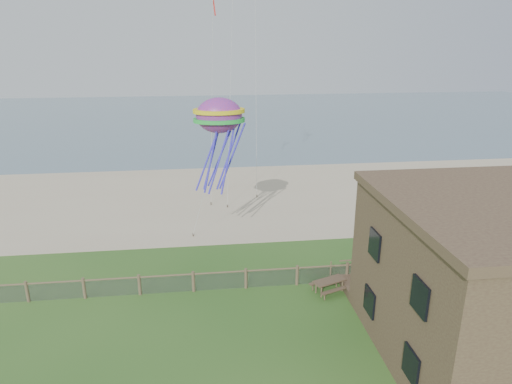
% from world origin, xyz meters
% --- Properties ---
extents(ground, '(160.00, 160.00, 0.00)m').
position_xyz_m(ground, '(0.00, 0.00, 0.00)').
color(ground, '#27521C').
rests_on(ground, ground).
extents(sand_beach, '(72.00, 20.00, 0.02)m').
position_xyz_m(sand_beach, '(0.00, 22.00, 0.00)').
color(sand_beach, tan).
rests_on(sand_beach, ground).
extents(ocean, '(160.00, 68.00, 0.02)m').
position_xyz_m(ocean, '(0.00, 66.00, 0.00)').
color(ocean, slate).
rests_on(ocean, ground).
extents(chainlink_fence, '(36.20, 0.20, 1.25)m').
position_xyz_m(chainlink_fence, '(0.00, 6.00, 0.55)').
color(chainlink_fence, '#4E422C').
rests_on(chainlink_fence, ground).
extents(motel_deck, '(15.00, 2.00, 0.50)m').
position_xyz_m(motel_deck, '(13.00, 5.00, 0.25)').
color(motel_deck, brown).
rests_on(motel_deck, ground).
extents(picnic_table, '(2.25, 1.99, 0.79)m').
position_xyz_m(picnic_table, '(4.66, 5.00, 0.39)').
color(picnic_table, brown).
rests_on(picnic_table, ground).
extents(octopus_kite, '(3.34, 2.48, 6.52)m').
position_xyz_m(octopus_kite, '(-1.11, 10.69, 7.60)').
color(octopus_kite, red).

